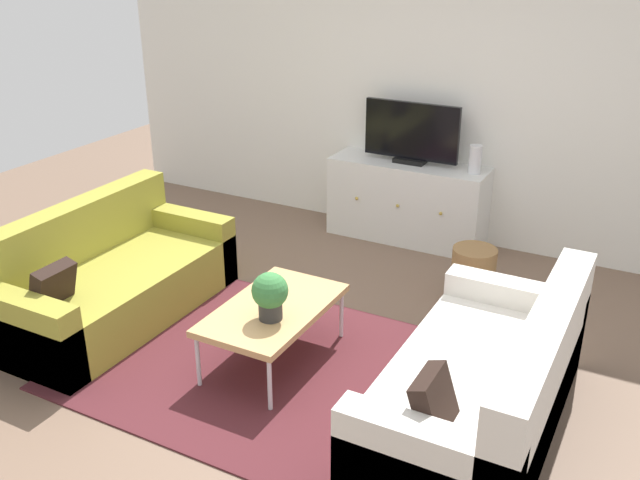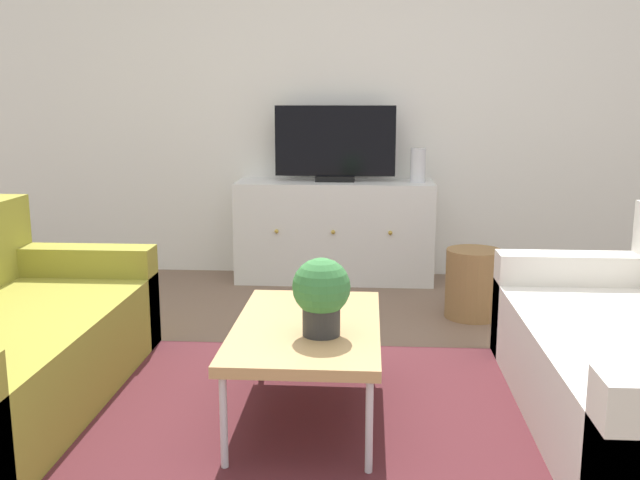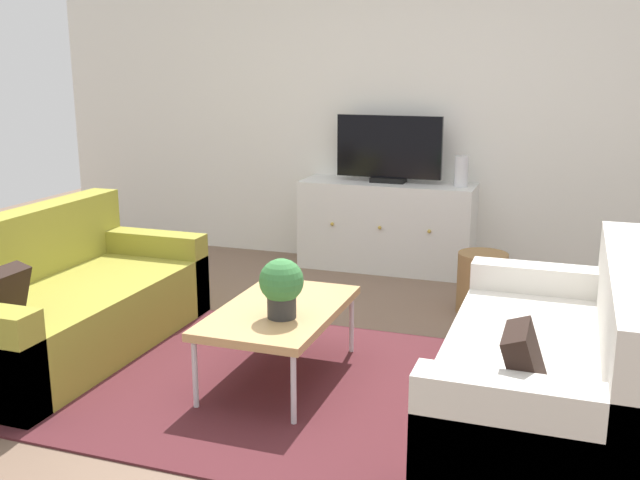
{
  "view_description": "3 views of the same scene",
  "coord_description": "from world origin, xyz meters",
  "px_view_note": "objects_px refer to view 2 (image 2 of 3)",
  "views": [
    {
      "loc": [
        2.15,
        -3.46,
        2.63
      ],
      "look_at": [
        0.0,
        0.56,
        0.64
      ],
      "focal_mm": 39.69,
      "sensor_mm": 36.0,
      "label": 1
    },
    {
      "loc": [
        0.24,
        -2.91,
        1.34
      ],
      "look_at": [
        0.0,
        0.56,
        0.64
      ],
      "focal_mm": 40.24,
      "sensor_mm": 36.0,
      "label": 2
    },
    {
      "loc": [
        1.41,
        -3.49,
        1.69
      ],
      "look_at": [
        0.0,
        0.56,
        0.64
      ],
      "focal_mm": 40.83,
      "sensor_mm": 36.0,
      "label": 3
    }
  ],
  "objects_px": {
    "potted_plant": "(321,293)",
    "tv_console": "(335,231)",
    "coffee_table": "(307,331)",
    "glass_vase": "(418,165)",
    "flat_screen_tv": "(335,144)",
    "wicker_basket": "(473,283)"
  },
  "relations": [
    {
      "from": "tv_console",
      "to": "flat_screen_tv",
      "type": "height_order",
      "value": "flat_screen_tv"
    },
    {
      "from": "potted_plant",
      "to": "flat_screen_tv",
      "type": "bearing_deg",
      "value": 91.53
    },
    {
      "from": "coffee_table",
      "to": "flat_screen_tv",
      "type": "bearing_deg",
      "value": 89.95
    },
    {
      "from": "coffee_table",
      "to": "glass_vase",
      "type": "height_order",
      "value": "glass_vase"
    },
    {
      "from": "glass_vase",
      "to": "flat_screen_tv",
      "type": "bearing_deg",
      "value": 178.08
    },
    {
      "from": "tv_console",
      "to": "glass_vase",
      "type": "distance_m",
      "value": 0.77
    },
    {
      "from": "wicker_basket",
      "to": "coffee_table",
      "type": "bearing_deg",
      "value": -121.39
    },
    {
      "from": "coffee_table",
      "to": "glass_vase",
      "type": "distance_m",
      "value": 2.46
    },
    {
      "from": "potted_plant",
      "to": "glass_vase",
      "type": "bearing_deg",
      "value": 77.9
    },
    {
      "from": "tv_console",
      "to": "coffee_table",
      "type": "bearing_deg",
      "value": -90.05
    },
    {
      "from": "coffee_table",
      "to": "potted_plant",
      "type": "distance_m",
      "value": 0.25
    },
    {
      "from": "coffee_table",
      "to": "glass_vase",
      "type": "bearing_deg",
      "value": 75.61
    },
    {
      "from": "potted_plant",
      "to": "tv_console",
      "type": "distance_m",
      "value": 2.48
    },
    {
      "from": "flat_screen_tv",
      "to": "glass_vase",
      "type": "height_order",
      "value": "flat_screen_tv"
    },
    {
      "from": "potted_plant",
      "to": "wicker_basket",
      "type": "distance_m",
      "value": 1.85
    },
    {
      "from": "tv_console",
      "to": "glass_vase",
      "type": "bearing_deg",
      "value": 0.0
    },
    {
      "from": "coffee_table",
      "to": "wicker_basket",
      "type": "xyz_separation_m",
      "value": [
        0.9,
        1.47,
        -0.17
      ]
    },
    {
      "from": "flat_screen_tv",
      "to": "wicker_basket",
      "type": "relative_size",
      "value": 2.04
    },
    {
      "from": "tv_console",
      "to": "flat_screen_tv",
      "type": "distance_m",
      "value": 0.64
    },
    {
      "from": "potted_plant",
      "to": "wicker_basket",
      "type": "relative_size",
      "value": 0.73
    },
    {
      "from": "potted_plant",
      "to": "glass_vase",
      "type": "distance_m",
      "value": 2.54
    },
    {
      "from": "flat_screen_tv",
      "to": "glass_vase",
      "type": "relative_size",
      "value": 3.57
    }
  ]
}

